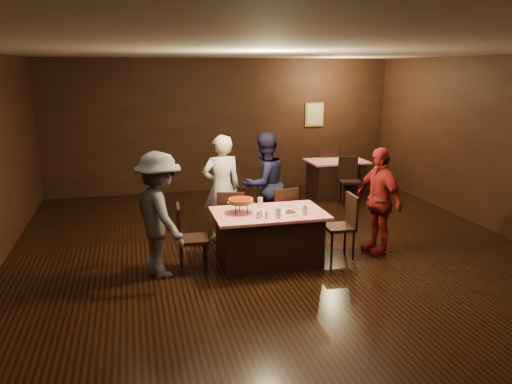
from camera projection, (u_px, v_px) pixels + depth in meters
room at (291, 118)px, 6.57m from camera, size 10.00×10.04×3.02m
main_table at (269, 237)px, 7.25m from camera, size 1.60×1.00×0.77m
back_table at (336, 177)px, 11.24m from camera, size 1.30×0.90×0.77m
chair_far_left at (231, 219)px, 7.84m from camera, size 0.51×0.51×0.95m
chair_far_right at (280, 215)px, 8.03m from camera, size 0.50×0.50×0.95m
chair_end_left at (193, 238)px, 6.96m from camera, size 0.44×0.44×0.95m
chair_end_right at (339, 226)px, 7.48m from camera, size 0.44×0.44×0.95m
chair_back_near at (349, 180)px, 10.56m from camera, size 0.50×0.50×0.95m
chair_back_far at (326, 168)px, 11.78m from camera, size 0.49×0.49×0.95m
diner_white_jacket at (222, 188)px, 8.15m from camera, size 0.67×0.47×1.75m
diner_navy_hoodie at (264, 184)px, 8.43m from camera, size 1.05×0.95×1.74m
diner_grey_knit at (160, 215)px, 6.70m from camera, size 1.00×1.27×1.72m
diner_red_shirt at (378, 200)px, 7.60m from camera, size 0.59×1.02×1.64m
pizza_stand at (241, 201)px, 7.06m from camera, size 0.38×0.38×0.22m
plate_with_slice at (289, 212)px, 7.04m from camera, size 0.25×0.25×0.06m
plate_empty at (302, 206)px, 7.42m from camera, size 0.25×0.25×0.01m
glass_front_left at (278, 213)px, 6.87m from camera, size 0.08×0.08×0.14m
glass_front_right at (304, 210)px, 7.01m from camera, size 0.08×0.08×0.14m
glass_back at (260, 202)px, 7.41m from camera, size 0.08×0.08×0.14m
condiments at (262, 215)px, 6.83m from camera, size 0.17×0.10×0.09m
napkin_center at (289, 210)px, 7.22m from camera, size 0.19×0.19×0.01m
napkin_left at (260, 213)px, 7.07m from camera, size 0.21×0.21×0.01m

